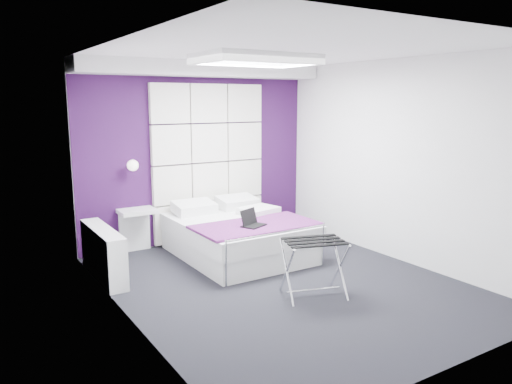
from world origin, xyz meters
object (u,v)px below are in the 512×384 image
Objects in this scene: wall_lamp at (132,165)px; laptop at (252,222)px; nightstand at (137,211)px; bed at (238,235)px; luggage_rack at (314,268)px; radiator at (103,253)px.

wall_lamp is 0.51× the size of laptop.
wall_lamp reaches higher than nightstand.
luggage_rack is at bearing -90.87° from bed.
wall_lamp is 1.83m from laptop.
bed is 3.01× the size of luggage_rack.
radiator is 1.82m from laptop.
bed is (1.78, -0.10, -0.02)m from radiator.
bed is (1.14, -0.86, -0.94)m from wall_lamp.
laptop is (1.06, -1.35, -0.64)m from wall_lamp.
nightstand is at bearing 104.42° from laptop.
luggage_rack is at bearing -66.47° from nightstand.
wall_lamp is 0.31× the size of nightstand.
bed is 1.41m from nightstand.
nightstand is 1.67m from laptop.
radiator is 1.92× the size of luggage_rack.
nightstand is at bearing 131.09° from luggage_rack.
radiator is 0.64× the size of bed.
laptop reaches higher than radiator.
luggage_rack is (1.11, -2.52, -0.91)m from wall_lamp.
nightstand is 0.78× the size of luggage_rack.
wall_lamp reaches higher than bed.
nightstand is (-1.11, 0.82, 0.31)m from bed.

